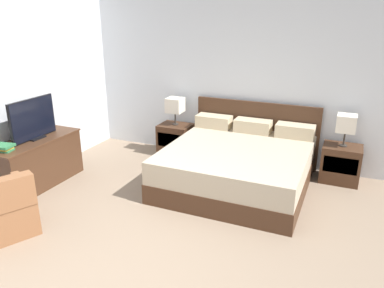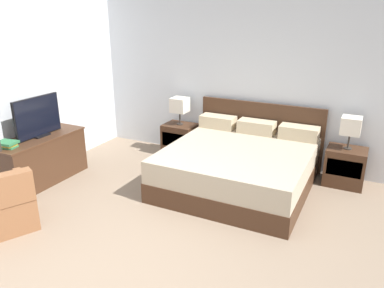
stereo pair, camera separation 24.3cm
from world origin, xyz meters
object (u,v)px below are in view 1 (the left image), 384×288
object	(u,v)px
bed	(238,164)
table_lamp_right	(346,124)
book_red_cover	(4,150)
armchair_by_window	(0,212)
nightstand_right	(341,164)
tv	(33,120)
dresser	(37,161)
book_blue_cover	(3,148)
book_small_top	(3,146)
table_lamp_left	(175,105)
nightstand_left	(176,140)

from	to	relation	value
bed	table_lamp_right	size ratio (longest dim) A/B	4.35
book_red_cover	armchair_by_window	bearing A→B (deg)	-47.70
nightstand_right	tv	xyz separation A→B (m)	(-4.07, -1.85, 0.70)
bed	dresser	size ratio (longest dim) A/B	1.50
bed	table_lamp_right	xyz separation A→B (m)	(1.37, 0.74, 0.58)
book_blue_cover	bed	bearing A→B (deg)	31.75
dresser	tv	xyz separation A→B (m)	(0.00, 0.04, 0.62)
bed	nightstand_right	distance (m)	1.56
bed	book_small_top	size ratio (longest dim) A/B	8.06
dresser	tv	bearing A→B (deg)	86.40
nightstand_right	table_lamp_left	bearing A→B (deg)	179.97
dresser	armchair_by_window	size ratio (longest dim) A/B	1.49
tv	armchair_by_window	distance (m)	1.53
nightstand_left	book_red_cover	world-z (taller)	book_red_cover
nightstand_left	book_small_top	bearing A→B (deg)	-118.92
nightstand_left	table_lamp_right	world-z (taller)	table_lamp_right
table_lamp_left	armchair_by_window	size ratio (longest dim) A/B	0.51
dresser	book_small_top	bearing A→B (deg)	-90.04
book_blue_cover	book_small_top	xyz separation A→B (m)	(-0.00, 0.00, 0.03)
bed	table_lamp_right	bearing A→B (deg)	28.33
armchair_by_window	table_lamp_right	bearing A→B (deg)	41.55
nightstand_right	tv	world-z (taller)	tv
table_lamp_left	tv	size ratio (longest dim) A/B	0.60
nightstand_left	table_lamp_right	xyz separation A→B (m)	(2.74, 0.00, 0.62)
dresser	armchair_by_window	xyz separation A→B (m)	(0.61, -1.17, -0.08)
nightstand_left	armchair_by_window	size ratio (longest dim) A/B	0.60
tv	table_lamp_right	bearing A→B (deg)	24.51
book_blue_cover	book_small_top	distance (m)	0.03
table_lamp_left	book_small_top	xyz separation A→B (m)	(-1.33, -2.41, -0.13)
book_red_cover	armchair_by_window	size ratio (longest dim) A/B	0.25
bed	armchair_by_window	distance (m)	3.13
book_red_cover	book_small_top	bearing A→B (deg)	180.00
book_small_top	nightstand_right	bearing A→B (deg)	30.58
bed	nightstand_left	size ratio (longest dim) A/B	3.70
table_lamp_right	armchair_by_window	size ratio (longest dim) A/B	0.51
nightstand_right	dresser	distance (m)	4.49
book_small_top	table_lamp_right	bearing A→B (deg)	30.60
dresser	book_red_cover	size ratio (longest dim) A/B	5.98
bed	nightstand_right	xyz separation A→B (m)	(1.37, 0.74, -0.04)
bed	tv	bearing A→B (deg)	-157.53
nightstand_right	dresser	world-z (taller)	dresser
table_lamp_left	book_blue_cover	size ratio (longest dim) A/B	2.24
table_lamp_left	armchair_by_window	xyz separation A→B (m)	(-0.72, -3.07, -0.62)
book_blue_cover	book_small_top	bearing A→B (deg)	180.00
tv	armchair_by_window	xyz separation A→B (m)	(0.60, -1.21, -0.70)
table_lamp_left	nightstand_left	bearing A→B (deg)	-90.00
book_red_cover	armchair_by_window	xyz separation A→B (m)	(0.60, -0.66, -0.43)
table_lamp_right	tv	xyz separation A→B (m)	(-4.07, -1.85, 0.08)
nightstand_right	table_lamp_left	distance (m)	2.81
bed	armchair_by_window	size ratio (longest dim) A/B	2.24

